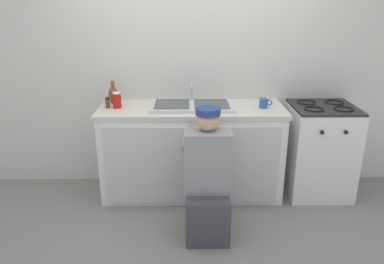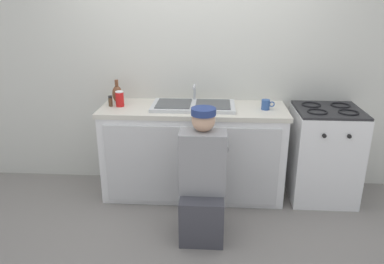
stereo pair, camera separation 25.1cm
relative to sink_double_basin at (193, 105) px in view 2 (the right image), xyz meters
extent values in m
plane|color=gray|center=(0.00, -0.30, -0.94)|extent=(12.00, 12.00, 0.00)
cube|color=silver|center=(0.00, 0.35, 0.31)|extent=(6.00, 0.10, 2.50)
cube|color=white|center=(0.00, 0.00, -0.50)|extent=(1.76, 0.60, 0.88)
cube|color=silver|center=(-0.42, -0.31, -0.50)|extent=(0.78, 0.02, 0.77)
cube|color=silver|center=(0.42, -0.31, -0.50)|extent=(0.78, 0.02, 0.77)
cube|color=beige|center=(0.00, 0.00, -0.04)|extent=(1.80, 0.62, 0.04)
cube|color=silver|center=(0.00, 0.00, 0.00)|extent=(0.80, 0.44, 0.03)
cube|color=#4C4F51|center=(-0.19, 0.00, 0.01)|extent=(0.33, 0.35, 0.01)
cube|color=#4C4F51|center=(0.19, 0.00, 0.01)|extent=(0.33, 0.35, 0.01)
cylinder|color=#B7BABF|center=(0.00, 0.19, 0.07)|extent=(0.02, 0.02, 0.18)
cylinder|color=#B7BABF|center=(0.00, 0.11, 0.16)|extent=(0.02, 0.16, 0.02)
cube|color=white|center=(1.29, 0.00, -0.49)|extent=(0.62, 0.60, 0.90)
cube|color=#262628|center=(1.29, 0.00, -0.02)|extent=(0.61, 0.59, 0.02)
torus|color=black|center=(1.15, -0.12, -0.01)|extent=(0.19, 0.19, 0.02)
torus|color=black|center=(1.43, -0.12, -0.01)|extent=(0.19, 0.19, 0.02)
torus|color=black|center=(1.15, 0.12, -0.01)|extent=(0.19, 0.19, 0.02)
torus|color=black|center=(1.43, 0.12, -0.01)|extent=(0.19, 0.19, 0.02)
cylinder|color=black|center=(1.18, -0.31, -0.17)|extent=(0.04, 0.02, 0.04)
cylinder|color=black|center=(1.40, -0.31, -0.17)|extent=(0.04, 0.02, 0.04)
cube|color=#3F3F47|center=(0.12, -0.76, -0.74)|extent=(0.36, 0.40, 0.40)
cube|color=gray|center=(0.12, -0.70, -0.28)|extent=(0.38, 0.22, 0.52)
sphere|color=tan|center=(0.12, -0.66, 0.07)|extent=(0.19, 0.19, 0.19)
cylinder|color=navy|center=(0.12, -0.66, 0.14)|extent=(0.20, 0.20, 0.06)
cube|color=navy|center=(0.12, -0.58, 0.12)|extent=(0.13, 0.09, 0.02)
cylinder|color=gray|center=(-0.05, -0.50, -0.19)|extent=(0.08, 0.30, 0.08)
cylinder|color=gray|center=(0.29, -0.50, -0.19)|extent=(0.08, 0.30, 0.08)
cylinder|color=red|center=(-0.72, -0.02, 0.05)|extent=(0.08, 0.08, 0.14)
cylinder|color=white|center=(-0.72, -0.02, 0.13)|extent=(0.08, 0.08, 0.01)
cylinder|color=#335699|center=(0.69, -0.03, 0.03)|extent=(0.08, 0.08, 0.09)
torus|color=#335699|center=(0.75, -0.03, 0.03)|extent=(0.06, 0.01, 0.06)
ellipsoid|color=brown|center=(-0.78, 0.13, 0.07)|extent=(0.10, 0.10, 0.17)
cylinder|color=brown|center=(-0.78, 0.13, 0.18)|extent=(0.04, 0.04, 0.06)
cylinder|color=#513823|center=(-0.81, -0.02, 0.02)|extent=(0.04, 0.04, 0.08)
cylinder|color=black|center=(-0.81, -0.02, 0.08)|extent=(0.04, 0.04, 0.02)
camera|label=1|loc=(-0.04, -3.50, 0.98)|focal=35.00mm
camera|label=2|loc=(0.21, -3.49, 0.98)|focal=35.00mm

